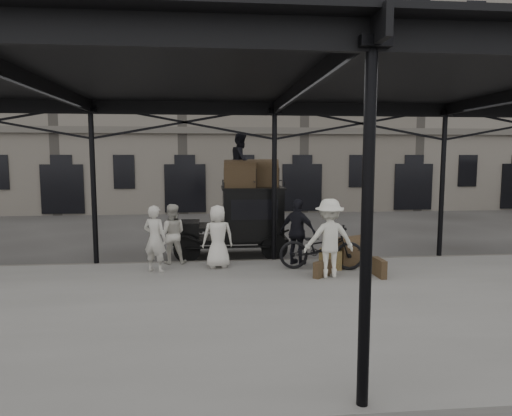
{
  "coord_description": "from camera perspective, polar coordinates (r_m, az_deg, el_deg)",
  "views": [
    {
      "loc": [
        -1.77,
        -10.83,
        3.12
      ],
      "look_at": [
        -0.56,
        1.6,
        1.7
      ],
      "focal_mm": 32.0,
      "sensor_mm": 36.0,
      "label": 1
    }
  ],
  "objects": [
    {
      "name": "ground",
      "position": [
        11.41,
        3.64,
        -9.39
      ],
      "size": [
        120.0,
        120.0,
        0.0
      ],
      "primitive_type": "plane",
      "color": "#383533",
      "rests_on": "ground"
    },
    {
      "name": "platform",
      "position": [
        9.51,
        5.61,
        -12.22
      ],
      "size": [
        28.0,
        8.0,
        0.15
      ],
      "primitive_type": "cube",
      "color": "slate",
      "rests_on": "ground"
    },
    {
      "name": "canopy",
      "position": [
        9.4,
        5.58,
        15.5
      ],
      "size": [
        22.5,
        9.0,
        4.74
      ],
      "color": "black",
      "rests_on": "ground"
    },
    {
      "name": "building_frontage",
      "position": [
        29.15,
        -2.08,
        14.13
      ],
      "size": [
        64.0,
        8.0,
        14.0
      ],
      "primitive_type": "cube",
      "color": "slate",
      "rests_on": "ground"
    },
    {
      "name": "taxi",
      "position": [
        14.2,
        -1.74,
        -1.27
      ],
      "size": [
        3.65,
        1.55,
        2.18
      ],
      "color": "black",
      "rests_on": "ground"
    },
    {
      "name": "porter_left",
      "position": [
        12.02,
        -12.52,
        -3.76
      ],
      "size": [
        0.74,
        0.63,
        1.73
      ],
      "primitive_type": "imported",
      "rotation": [
        0.0,
        0.0,
        2.72
      ],
      "color": "#BCB7AC",
      "rests_on": "platform"
    },
    {
      "name": "porter_midleft",
      "position": [
        12.86,
        -10.5,
        -3.2
      ],
      "size": [
        0.82,
        0.64,
        1.66
      ],
      "primitive_type": "imported",
      "rotation": [
        0.0,
        0.0,
        3.16
      ],
      "color": "beige",
      "rests_on": "platform"
    },
    {
      "name": "porter_centre",
      "position": [
        12.22,
        -4.8,
        -3.56
      ],
      "size": [
        0.89,
        0.65,
        1.69
      ],
      "primitive_type": "imported",
      "rotation": [
        0.0,
        0.0,
        3.29
      ],
      "color": "silver",
      "rests_on": "platform"
    },
    {
      "name": "porter_official",
      "position": [
        12.54,
        5.26,
        -3.0
      ],
      "size": [
        1.1,
        1.02,
        1.82
      ],
      "primitive_type": "imported",
      "rotation": [
        0.0,
        0.0,
        2.45
      ],
      "color": "black",
      "rests_on": "platform"
    },
    {
      "name": "porter_right",
      "position": [
        11.35,
        9.14,
        -3.74
      ],
      "size": [
        1.29,
        0.78,
        1.94
      ],
      "primitive_type": "imported",
      "rotation": [
        0.0,
        0.0,
        3.19
      ],
      "color": "silver",
      "rests_on": "platform"
    },
    {
      "name": "bicycle",
      "position": [
        12.15,
        8.17,
        -4.92
      ],
      "size": [
        2.31,
        1.16,
        1.16
      ],
      "primitive_type": "imported",
      "rotation": [
        0.0,
        0.0,
        1.39
      ],
      "color": "black",
      "rests_on": "platform"
    },
    {
      "name": "porter_roof",
      "position": [
        13.98,
        -1.86,
        5.97
      ],
      "size": [
        0.81,
        0.93,
        1.63
      ],
      "primitive_type": "imported",
      "rotation": [
        0.0,
        0.0,
        1.3
      ],
      "color": "black",
      "rests_on": "taxi"
    },
    {
      "name": "steamer_trunk_roof_near",
      "position": [
        13.83,
        -2.02,
        4.03
      ],
      "size": [
        0.98,
        0.64,
        0.7
      ],
      "primitive_type": null,
      "rotation": [
        0.0,
        0.0,
        -0.06
      ],
      "color": "#4F3824",
      "rests_on": "taxi"
    },
    {
      "name": "steamer_trunk_roof_far",
      "position": [
        14.35,
        0.86,
        4.13
      ],
      "size": [
        1.0,
        0.66,
        0.7
      ],
      "primitive_type": null,
      "rotation": [
        0.0,
        0.0,
        -0.08
      ],
      "color": "#4F3824",
      "rests_on": "taxi"
    },
    {
      "name": "steamer_trunk_platform",
      "position": [
        12.76,
        11.5,
        -5.58
      ],
      "size": [
        1.06,
        0.91,
        0.67
      ],
      "primitive_type": null,
      "rotation": [
        0.0,
        0.0,
        0.48
      ],
      "color": "#4F3824",
      "rests_on": "platform"
    },
    {
      "name": "wicker_hamper",
      "position": [
        12.35,
        9.31,
        -6.32
      ],
      "size": [
        0.7,
        0.6,
        0.5
      ],
      "primitive_type": "cube",
      "rotation": [
        0.0,
        0.0,
        -0.29
      ],
      "color": "olive",
      "rests_on": "platform"
    },
    {
      "name": "suitcase_upright",
      "position": [
        11.77,
        15.17,
        -7.23
      ],
      "size": [
        0.18,
        0.61,
        0.45
      ],
      "primitive_type": "cube",
      "rotation": [
        0.0,
        0.0,
        0.05
      ],
      "color": "#4F3824",
      "rests_on": "platform"
    },
    {
      "name": "suitcase_flat",
      "position": [
        11.49,
        8.33,
        -7.53
      ],
      "size": [
        0.56,
        0.5,
        0.4
      ],
      "primitive_type": "cube",
      "rotation": [
        0.0,
        0.0,
        0.7
      ],
      "color": "#4F3824",
      "rests_on": "platform"
    }
  ]
}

